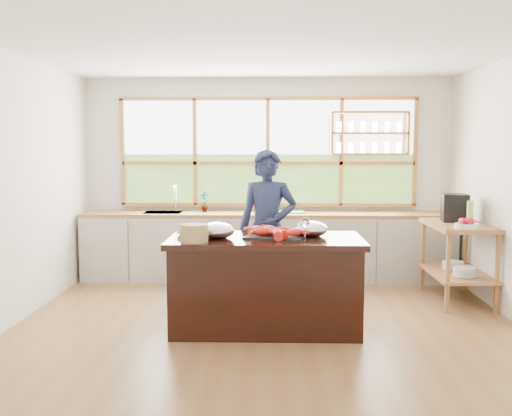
{
  "coord_description": "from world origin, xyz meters",
  "views": [
    {
      "loc": [
        0.06,
        -5.6,
        1.75
      ],
      "look_at": [
        -0.1,
        0.15,
        1.15
      ],
      "focal_mm": 40.0,
      "sensor_mm": 36.0,
      "label": 1
    }
  ],
  "objects_px": {
    "espresso_machine": "(455,208)",
    "wicker_basket": "(194,233)",
    "cook": "(267,230)",
    "island": "(266,283)"
  },
  "relations": [
    {
      "from": "espresso_machine",
      "to": "wicker_basket",
      "type": "xyz_separation_m",
      "value": [
        -2.84,
        -1.54,
        -0.08
      ]
    },
    {
      "from": "cook",
      "to": "espresso_machine",
      "type": "relative_size",
      "value": 5.39
    },
    {
      "from": "island",
      "to": "cook",
      "type": "distance_m",
      "value": 0.85
    },
    {
      "from": "island",
      "to": "cook",
      "type": "relative_size",
      "value": 1.06
    },
    {
      "from": "wicker_basket",
      "to": "island",
      "type": "bearing_deg",
      "value": 23.02
    },
    {
      "from": "island",
      "to": "wicker_basket",
      "type": "distance_m",
      "value": 0.88
    },
    {
      "from": "cook",
      "to": "wicker_basket",
      "type": "xyz_separation_m",
      "value": [
        -0.66,
        -1.01,
        0.11
      ]
    },
    {
      "from": "island",
      "to": "cook",
      "type": "height_order",
      "value": "cook"
    },
    {
      "from": "island",
      "to": "espresso_machine",
      "type": "height_order",
      "value": "espresso_machine"
    },
    {
      "from": "cook",
      "to": "espresso_machine",
      "type": "bearing_deg",
      "value": 19.46
    }
  ]
}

